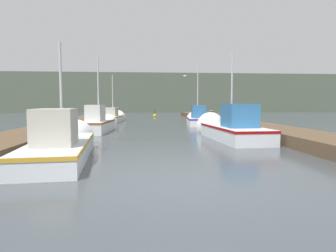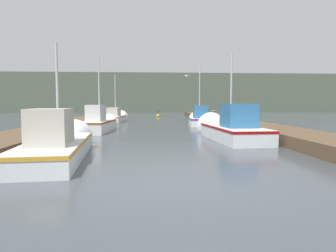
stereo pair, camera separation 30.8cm
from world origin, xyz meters
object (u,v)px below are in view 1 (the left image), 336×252
object	(u,v)px
fishing_boat_0	(64,143)
channel_buoy	(155,116)
fishing_boat_2	(99,123)
mooring_piling_1	(227,120)
seagull_lead	(185,76)
mooring_piling_0	(58,128)
fishing_boat_3	(197,119)
mooring_piling_2	(211,117)
fishing_boat_4	(114,117)
fishing_boat_1	(228,128)

from	to	relation	value
fishing_boat_0	channel_buoy	xyz separation A→B (m)	(3.98, 27.35, -0.29)
fishing_boat_2	mooring_piling_1	world-z (taller)	fishing_boat_2
channel_buoy	seagull_lead	world-z (taller)	seagull_lead
fishing_boat_2	channel_buoy	xyz separation A→B (m)	(4.08, 19.08, -0.37)
seagull_lead	mooring_piling_0	bearing A→B (deg)	-67.19
fishing_boat_0	mooring_piling_1	distance (m)	12.57
fishing_boat_2	fishing_boat_3	size ratio (longest dim) A/B	0.99
mooring_piling_0	mooring_piling_2	distance (m)	14.00
fishing_boat_4	mooring_piling_0	distance (m)	14.32
mooring_piling_1	mooring_piling_2	world-z (taller)	mooring_piling_1
mooring_piling_2	mooring_piling_0	bearing A→B (deg)	-131.97
fishing_boat_3	fishing_boat_4	xyz separation A→B (m)	(-6.92, 4.93, -0.05)
fishing_boat_0	fishing_boat_4	world-z (taller)	fishing_boat_4
fishing_boat_3	seagull_lead	xyz separation A→B (m)	(-1.27, -2.19, 3.10)
fishing_boat_4	seagull_lead	world-z (taller)	fishing_boat_4
fishing_boat_2	seagull_lead	size ratio (longest dim) A/B	8.86
fishing_boat_1	fishing_boat_4	bearing A→B (deg)	112.44
fishing_boat_2	seagull_lead	bearing A→B (deg)	32.63
fishing_boat_4	mooring_piling_2	distance (m)	9.12
fishing_boat_4	mooring_piling_0	bearing A→B (deg)	-89.46
mooring_piling_1	seagull_lead	distance (m)	4.23
fishing_boat_3	fishing_boat_4	distance (m)	8.49
fishing_boat_1	mooring_piling_2	world-z (taller)	fishing_boat_1
mooring_piling_2	channel_buoy	size ratio (longest dim) A/B	1.13
fishing_boat_3	fishing_boat_4	size ratio (longest dim) A/B	0.89
fishing_boat_2	seagull_lead	xyz separation A→B (m)	(5.55, 2.94, 3.06)
mooring_piling_0	mooring_piling_2	xyz separation A→B (m)	(9.36, 10.41, -0.01)
fishing_boat_0	fishing_boat_3	world-z (taller)	fishing_boat_3
fishing_boat_2	mooring_piling_0	xyz separation A→B (m)	(-1.20, -4.22, 0.05)
fishing_boat_3	mooring_piling_2	distance (m)	1.71
fishing_boat_2	fishing_boat_3	xyz separation A→B (m)	(6.81, 5.13, -0.05)
fishing_boat_0	mooring_piling_0	distance (m)	4.25
fishing_boat_1	mooring_piling_0	bearing A→B (deg)	179.39
mooring_piling_2	channel_buoy	world-z (taller)	mooring_piling_2
fishing_boat_2	mooring_piling_1	bearing A→B (deg)	14.42
fishing_boat_1	mooring_piling_1	bearing A→B (deg)	70.59
fishing_boat_0	seagull_lead	size ratio (longest dim) A/B	11.49
fishing_boat_0	mooring_piling_2	distance (m)	16.55
fishing_boat_2	channel_buoy	size ratio (longest dim) A/B	5.09
fishing_boat_1	seagull_lead	distance (m)	7.53
seagull_lead	fishing_boat_0	bearing A→B (deg)	-49.83
fishing_boat_0	seagull_lead	distance (m)	12.86
fishing_boat_1	seagull_lead	size ratio (longest dim) A/B	11.52
fishing_boat_3	seagull_lead	bearing A→B (deg)	-115.02
mooring_piling_1	channel_buoy	bearing A→B (deg)	102.92
fishing_boat_2	channel_buoy	world-z (taller)	fishing_boat_2
fishing_boat_0	fishing_boat_2	world-z (taller)	fishing_boat_2
fishing_boat_2	fishing_boat_3	distance (m)	8.53
fishing_boat_1	fishing_boat_3	size ratio (longest dim) A/B	1.29
fishing_boat_4	channel_buoy	distance (m)	9.94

